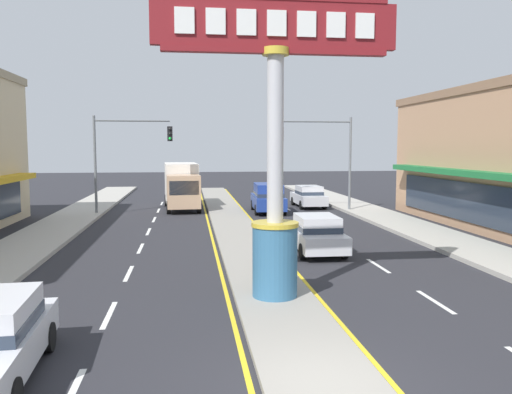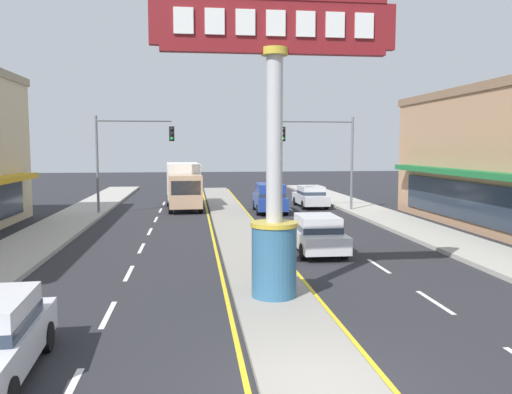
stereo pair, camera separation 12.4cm
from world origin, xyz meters
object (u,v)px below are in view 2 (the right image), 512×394
traffic_light_right_side (326,147)px  sedan_mid_left_lane (317,233)px  suv_near_right_lane (270,198)px  box_truck_far_right_lane (184,184)px  traffic_light_left_side (126,147)px  district_sign (274,153)px  sedan_far_left_oncoming (311,196)px

traffic_light_right_side → sedan_mid_left_lane: bearing=-106.0°
suv_near_right_lane → box_truck_far_right_lane: size_ratio=0.67×
traffic_light_left_side → suv_near_right_lane: (9.11, 0.09, -3.26)m
suv_near_right_lane → traffic_light_left_side: bearing=-179.5°
district_sign → suv_near_right_lane: size_ratio=1.75×
traffic_light_right_side → suv_near_right_lane: size_ratio=1.33×
traffic_light_right_side → sedan_mid_left_lane: size_ratio=1.43×
traffic_light_left_side → traffic_light_right_side: size_ratio=1.00×
box_truck_far_right_lane → sedan_far_left_oncoming: size_ratio=1.62×
district_sign → sedan_mid_left_lane: 7.72m
box_truck_far_right_lane → sedan_far_left_oncoming: 8.98m
district_sign → traffic_light_right_side: district_sign is taller
box_truck_far_right_lane → sedan_far_left_oncoming: box_truck_far_right_lane is taller
traffic_light_left_side → suv_near_right_lane: bearing=0.5°
sedan_far_left_oncoming → box_truck_far_right_lane: bearing=177.6°
suv_near_right_lane → sedan_mid_left_lane: (0.00, -12.98, -0.20)m
traffic_light_left_side → traffic_light_right_side: (12.70, -0.36, 0.00)m
traffic_light_left_side → sedan_mid_left_lane: size_ratio=1.43×
sedan_mid_left_lane → traffic_light_right_side: bearing=74.0°
traffic_light_right_side → sedan_mid_left_lane: 13.48m
suv_near_right_lane → sedan_far_left_oncoming: 4.19m
district_sign → suv_near_right_lane: 19.81m
traffic_light_right_side → suv_near_right_lane: bearing=172.9°
district_sign → sedan_mid_left_lane: bearing=66.6°
suv_near_right_lane → box_truck_far_right_lane: (-5.62, 2.94, 0.71)m
traffic_light_right_side → box_truck_far_right_lane: (-9.21, 3.39, -2.55)m
traffic_light_right_side → sedan_far_left_oncoming: (-0.28, 3.02, -3.46)m
district_sign → sedan_far_left_oncoming: district_sign is taller
suv_near_right_lane → district_sign: bearing=-98.1°
district_sign → sedan_far_left_oncoming: 23.00m
traffic_light_right_side → suv_near_right_lane: traffic_light_right_side is taller
sedan_mid_left_lane → box_truck_far_right_lane: bearing=109.5°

